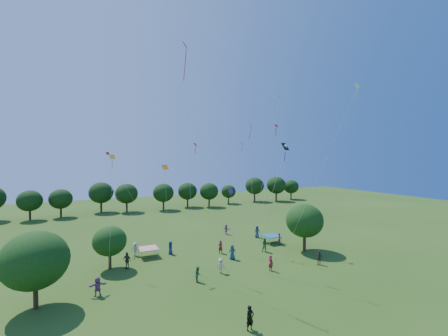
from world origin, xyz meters
TOP-DOWN VIEW (x-y plane):
  - near_tree_west at (-16.72, 14.09)m, footprint 5.10×5.10m
  - near_tree_north at (-10.54, 20.61)m, footprint 3.56×3.56m
  - near_tree_east at (12.64, 16.09)m, footprint 4.77×4.77m
  - treeline at (-1.73, 55.43)m, footprint 88.01×8.77m
  - tent_red_stripe at (-5.97, 22.71)m, footprint 2.20×2.20m
  - tent_blue at (10.89, 20.91)m, footprint 2.20×2.20m
  - man_in_black at (-2.96, 3.94)m, footprint 0.69×0.48m
  - crowd_person_0 at (2.78, 17.39)m, footprint 0.97×0.75m
  - crowd_person_1 at (2.48, 20.04)m, footprint 0.64×0.43m
  - crowd_person_2 at (7.82, 17.97)m, footprint 1.00×0.84m
  - crowd_person_3 at (-0.25, 14.22)m, footprint 0.97×1.10m
  - crowd_person_4 at (-8.87, 19.95)m, footprint 1.06×1.08m
  - crowd_person_5 at (-12.15, 14.34)m, footprint 1.59×0.60m
  - crowd_person_6 at (10.68, 24.31)m, footprint 1.00×0.79m
  - crowd_person_7 at (4.78, 12.41)m, footprint 0.52×0.70m
  - crowd_person_8 at (-3.20, 13.25)m, footprint 0.59×0.81m
  - crowd_person_9 at (-7.29, 23.84)m, footprint 1.18×0.99m
  - crowd_person_10 at (10.69, 11.50)m, footprint 0.83×1.01m
  - crowd_person_11 at (7.33, 28.02)m, footprint 0.92×1.58m
  - crowd_person_12 at (-3.27, 22.48)m, footprint 0.65×0.90m
  - crowd_person_13 at (11.34, 19.65)m, footprint 0.70×0.73m
  - pirate_kite at (10.89, 18.03)m, footprint 7.55×3.89m
  - red_high_kite at (-3.60, 15.29)m, footprint 1.26×0.85m
  - small_kite_0 at (-2.20, 16.14)m, footprint 0.49×1.20m
  - small_kite_1 at (-8.50, 27.35)m, footprint 5.37×7.78m
  - small_kite_2 at (-5.04, 18.09)m, footprint 1.54×3.31m
  - small_kite_3 at (-8.83, 26.78)m, footprint 4.71×5.77m
  - small_kite_4 at (5.53, 19.62)m, footprint 2.38×2.00m
  - small_kite_5 at (3.86, 19.75)m, footprint 0.66×1.33m
  - small_kite_6 at (11.64, 9.67)m, footprint 4.62×6.30m
  - small_kite_7 at (12.80, 24.01)m, footprint 5.63×1.32m
  - small_kite_8 at (4.24, 11.92)m, footprint 1.76×1.95m
  - small_kite_9 at (3.65, 14.62)m, footprint 1.19×2.59m
  - small_kite_10 at (-10.24, 20.49)m, footprint 1.13×3.90m
  - small_kite_11 at (5.56, 20.18)m, footprint 1.88×2.30m

SIDE VIEW (x-z plane):
  - crowd_person_8 at x=-3.20m, z-range 0.00..1.48m
  - crowd_person_3 at x=-0.25m, z-range 0.00..1.56m
  - crowd_person_10 at x=10.69m, z-range 0.00..1.57m
  - crowd_person_11 at x=7.33m, z-range 0.00..1.60m
  - crowd_person_12 at x=-3.27m, z-range 0.00..1.63m
  - crowd_person_1 at x=2.48m, z-range 0.00..1.66m
  - crowd_person_13 at x=11.34m, z-range 0.00..1.66m
  - crowd_person_9 at x=-7.29m, z-range 0.00..1.66m
  - crowd_person_7 at x=4.78m, z-range 0.00..1.67m
  - crowd_person_5 at x=-12.15m, z-range 0.00..1.69m
  - man_in_black at x=-2.96m, z-range 0.00..1.74m
  - crowd_person_0 at x=2.78m, z-range 0.00..1.75m
  - crowd_person_4 at x=-8.87m, z-range 0.00..1.77m
  - crowd_person_6 at x=10.68m, z-range 0.00..1.78m
  - crowd_person_2 at x=7.82m, z-range 0.00..1.79m
  - tent_red_stripe at x=-5.97m, z-range 0.49..1.59m
  - tent_blue at x=10.89m, z-range 0.49..1.59m
  - near_tree_north at x=-10.54m, z-range 0.72..5.37m
  - near_tree_west at x=-16.72m, z-range 0.81..7.04m
  - near_tree_east at x=12.64m, z-range 0.89..6.99m
  - treeline at x=-1.73m, z-range 0.70..7.48m
  - small_kite_3 at x=-8.83m, z-range 3.54..10.33m
  - small_kite_5 at x=3.86m, z-range 3.71..10.53m
  - small_kite_4 at x=5.53m, z-range 3.66..13.58m
  - small_kite_1 at x=-8.50m, z-range 3.85..15.39m
  - small_kite_2 at x=-5.04m, z-range 4.74..14.76m
  - small_kite_10 at x=-10.24m, z-range 4.76..15.87m
  - small_kite_0 at x=-2.20m, z-range 4.36..16.69m
  - small_kite_11 at x=5.56m, z-range 4.55..17.31m
  - small_kite_8 at x=4.24m, z-range 4.24..18.41m
  - small_kite_9 at x=3.65m, z-range 4.54..19.19m
  - pirate_kite at x=10.89m, z-range 6.89..19.61m
  - small_kite_7 at x=12.80m, z-range 4.00..24.40m
  - small_kite_6 at x=11.64m, z-range 6.06..24.50m
  - red_high_kite at x=-3.60m, z-range 8.33..30.68m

